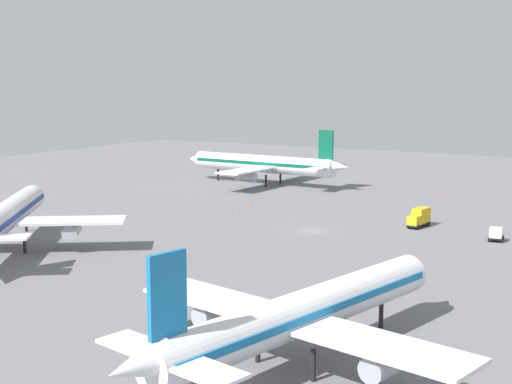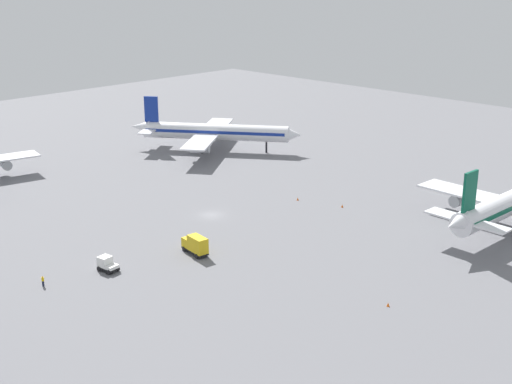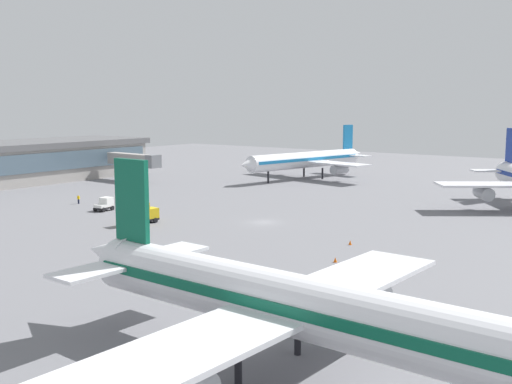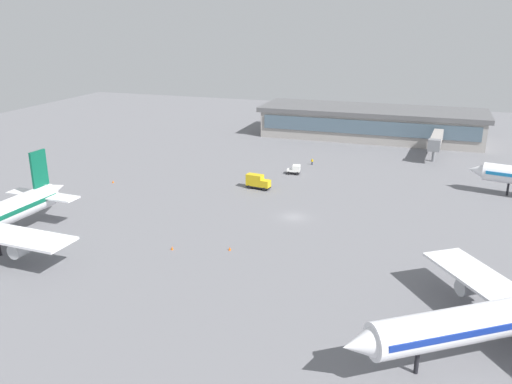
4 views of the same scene
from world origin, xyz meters
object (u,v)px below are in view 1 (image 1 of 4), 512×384
(safety_cone_far_side, at_px, (239,214))
(airplane_at_gate, at_px, (264,164))
(airplane_taxiing, at_px, (4,217))
(baggage_tug, at_px, (496,234))
(catering_truck, at_px, (419,217))
(safety_cone_mid_apron, at_px, (437,196))
(airplane_distant, at_px, (302,313))
(safety_cone_near_gate, at_px, (251,205))

(safety_cone_far_side, bearing_deg, airplane_at_gate, 23.00)
(airplane_taxiing, bearing_deg, baggage_tug, -90.40)
(airplane_at_gate, height_order, safety_cone_far_side, airplane_at_gate)
(catering_truck, distance_m, safety_cone_mid_apron, 34.59)
(safety_cone_mid_apron, bearing_deg, airplane_at_gate, 92.00)
(airplane_taxiing, relative_size, catering_truck, 6.76)
(airplane_distant, bearing_deg, airplane_taxiing, 85.28)
(catering_truck, distance_m, baggage_tug, 15.10)
(safety_cone_mid_apron, bearing_deg, baggage_tug, -151.67)
(airplane_distant, height_order, baggage_tug, airplane_distant)
(safety_cone_near_gate, xyz_separation_m, safety_cone_far_side, (-9.30, -2.90, 0.00))
(safety_cone_near_gate, bearing_deg, airplane_at_gate, 24.71)
(airplane_distant, height_order, safety_cone_far_side, airplane_distant)
(safety_cone_mid_apron, height_order, safety_cone_far_side, same)
(baggage_tug, bearing_deg, catering_truck, -116.66)
(safety_cone_near_gate, relative_size, safety_cone_far_side, 1.00)
(safety_cone_mid_apron, bearing_deg, safety_cone_near_gate, 136.34)
(safety_cone_far_side, bearing_deg, safety_cone_near_gate, 17.32)
(airplane_at_gate, xyz_separation_m, safety_cone_mid_apron, (1.50, -42.97, -4.82))
(airplane_distant, distance_m, safety_cone_near_gate, 83.85)
(airplane_at_gate, distance_m, baggage_tug, 74.21)
(airplane_taxiing, bearing_deg, catering_truck, -80.16)
(safety_cone_near_gate, height_order, safety_cone_mid_apron, same)
(baggage_tug, bearing_deg, safety_cone_mid_apron, -158.82)
(baggage_tug, distance_m, safety_cone_mid_apron, 44.24)
(airplane_distant, bearing_deg, safety_cone_near_gate, 45.79)
(airplane_at_gate, relative_size, airplane_distant, 1.08)
(airplane_taxiing, distance_m, safety_cone_near_gate, 53.55)
(airplane_distant, distance_m, safety_cone_mid_apron, 101.96)
(airplane_taxiing, height_order, airplane_distant, airplane_taxiing)
(airplane_at_gate, relative_size, baggage_tug, 13.57)
(safety_cone_far_side, bearing_deg, safety_cone_mid_apron, -33.47)
(safety_cone_near_gate, bearing_deg, airplane_distant, -146.14)
(airplane_at_gate, distance_m, airplane_taxiing, 81.23)
(safety_cone_mid_apron, distance_m, safety_cone_far_side, 48.15)
(safety_cone_far_side, bearing_deg, catering_truck, -79.33)
(catering_truck, bearing_deg, safety_cone_mid_apron, -160.66)
(airplane_taxiing, height_order, safety_cone_mid_apron, airplane_taxiing)
(airplane_distant, xyz_separation_m, catering_truck, (66.51, 10.44, -3.09))
(airplane_distant, height_order, safety_cone_near_gate, airplane_distant)
(catering_truck, bearing_deg, airplane_taxiing, -36.87)
(airplane_taxiing, height_order, safety_cone_near_gate, airplane_taxiing)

